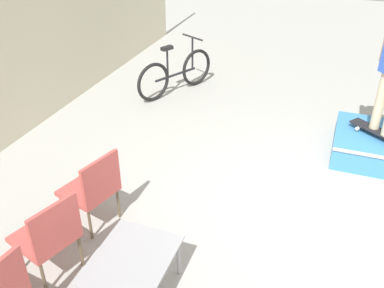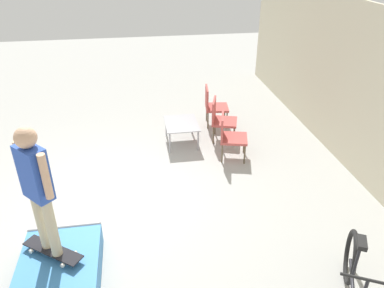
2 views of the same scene
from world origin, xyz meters
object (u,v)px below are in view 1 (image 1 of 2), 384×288
Objects in this scene: coffee_table at (132,263)px; skateboard_on_ramp at (379,132)px; patio_chair_center at (49,234)px; patio_chair_right at (93,187)px; skate_ramp_box at (370,144)px; bicycle at (176,73)px.

skateboard_on_ramp is at bearing -32.29° from coffee_table.
patio_chair_center is (-3.37, 2.97, 0.10)m from skateboard_on_ramp.
patio_chair_right reaches higher than skateboard_on_ramp.
skateboard_on_ramp is at bearing 145.67° from patio_chair_right.
bicycle reaches higher than skate_ramp_box.
patio_chair_right is (-2.64, 2.90, 0.35)m from skate_ramp_box.
bicycle is at bearing 72.73° from skate_ramp_box.
bicycle is at bearing -155.93° from patio_chair_center.
skate_ramp_box is 4.51m from patio_chair_center.
patio_chair_right is (0.79, -0.00, 0.00)m from patio_chair_center.
coffee_table is 0.94× the size of patio_chair_center.
patio_chair_right is 0.58× the size of bicycle.
patio_chair_right is at bearing 76.72° from skateboard_on_ramp.
coffee_table is 1.14m from patio_chair_right.
patio_chair_right is at bearing -162.78° from patio_chair_center.
patio_chair_center is 0.79m from patio_chair_right.
bicycle is (3.71, 0.53, -0.14)m from patio_chair_right.
patio_chair_right reaches higher than skate_ramp_box.
bicycle is (4.50, 0.53, -0.14)m from patio_chair_center.
patio_chair_right reaches higher than coffee_table.
skateboard_on_ramp is at bearing -81.01° from bicycle.
patio_chair_center is at bearing 14.50° from patio_chair_right.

